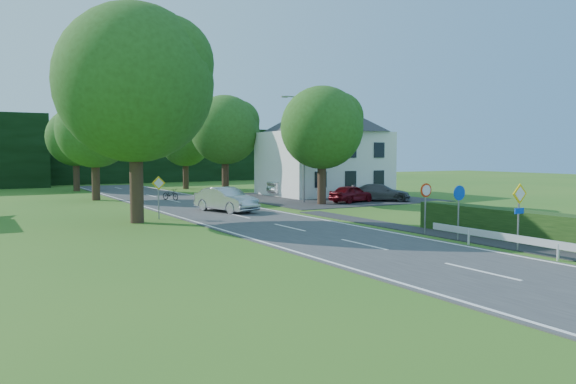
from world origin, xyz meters
TOP-DOWN VIEW (x-y plane):
  - road at (0.00, 20.00)m, footprint 7.00×80.00m
  - parking_pad at (12.00, 33.00)m, footprint 14.00×16.00m
  - line_edge_left at (-3.25, 20.00)m, footprint 0.12×80.00m
  - line_edge_right at (3.25, 20.00)m, footprint 0.12×80.00m
  - line_centre at (0.00, 20.00)m, footprint 0.12×80.00m
  - tree_main at (-6.00, 24.00)m, footprint 9.40×9.40m
  - tree_left_far at (-5.00, 40.00)m, footprint 7.00×7.00m
  - tree_right_far at (7.00, 42.00)m, footprint 7.40×7.40m
  - tree_left_back at (-4.50, 52.00)m, footprint 6.60×6.60m
  - tree_right_back at (6.00, 50.00)m, footprint 6.20×6.20m
  - tree_right_mid at (8.50, 28.00)m, footprint 7.00×7.00m
  - treeline_right at (8.00, 66.00)m, footprint 30.00×5.00m
  - house_white at (14.00, 36.00)m, footprint 10.60×8.40m
  - streetlight at (8.06, 30.00)m, footprint 2.03×0.18m
  - sign_priority_right at (4.30, 7.98)m, footprint 0.78×0.09m
  - sign_roundabout at (4.30, 10.98)m, footprint 0.64×0.08m
  - sign_speed_limit at (4.30, 12.97)m, footprint 0.64×0.11m
  - sign_priority_left at (-4.50, 24.98)m, footprint 0.78×0.09m
  - moving_car at (0.30, 26.53)m, footprint 2.84×4.94m
  - motorcycle at (0.02, 36.76)m, footprint 1.25×1.80m
  - parked_car_red at (11.21, 28.04)m, footprint 4.08×2.37m
  - parked_car_silver_a at (11.16, 35.99)m, footprint 5.21×2.23m
  - parked_car_grey at (13.90, 27.91)m, footprint 4.76×4.11m
  - parked_car_silver_b at (18.00, 34.00)m, footprint 5.12×4.30m
  - parasol at (10.90, 33.52)m, footprint 2.66×2.69m

SIDE VIEW (x-z plane):
  - road at x=0.00m, z-range 0.00..0.04m
  - parking_pad at x=12.00m, z-range 0.00..0.04m
  - line_edge_left at x=-3.25m, z-range 0.04..0.05m
  - line_edge_right at x=3.25m, z-range 0.04..0.05m
  - line_centre at x=0.00m, z-range 0.04..0.05m
  - motorcycle at x=0.02m, z-range 0.04..0.94m
  - parked_car_silver_b at x=18.00m, z-range 0.04..1.34m
  - parked_car_red at x=11.21m, z-range 0.04..1.35m
  - parked_car_grey at x=13.90m, z-range 0.04..1.35m
  - moving_car at x=0.30m, z-range 0.04..1.58m
  - parked_car_silver_a at x=11.16m, z-range 0.04..1.71m
  - parasol at x=10.90m, z-range 0.04..2.00m
  - sign_roundabout at x=4.30m, z-range 0.49..2.86m
  - sign_priority_left at x=-4.50m, z-range 0.50..2.94m
  - sign_speed_limit at x=4.30m, z-range 0.58..2.95m
  - sign_priority_right at x=4.30m, z-range 0.50..3.09m
  - treeline_right at x=8.00m, z-range 0.00..7.00m
  - tree_right_back at x=6.00m, z-range 0.00..7.56m
  - tree_left_back at x=-4.50m, z-range 0.00..8.07m
  - tree_left_far at x=-5.00m, z-range 0.00..8.58m
  - tree_right_mid at x=8.50m, z-range 0.00..8.58m
  - house_white at x=14.00m, z-range 0.11..8.71m
  - streetlight at x=8.06m, z-range 0.46..8.46m
  - tree_right_far at x=7.00m, z-range 0.00..9.09m
  - tree_main at x=-6.00m, z-range 0.00..11.64m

